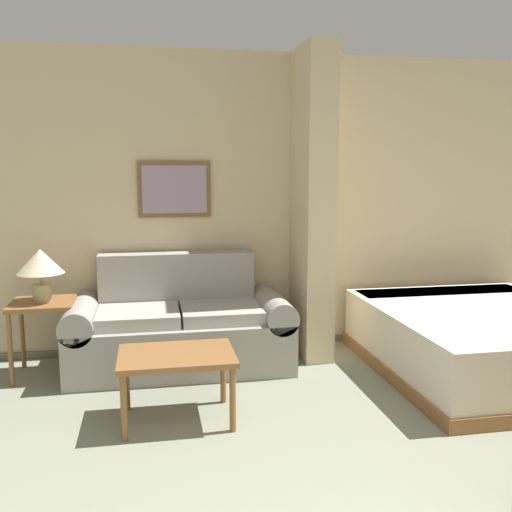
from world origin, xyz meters
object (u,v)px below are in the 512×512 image
at_px(couch, 180,328).
at_px(bed, 485,340).
at_px(table_lamp, 40,264).
at_px(coffee_table, 177,361).

xyz_separation_m(couch, bed, (2.37, -0.59, -0.06)).
xyz_separation_m(table_lamp, bed, (3.42, -0.56, -0.62)).
bearing_deg(bed, couch, 166.13).
height_order(coffee_table, bed, bed).
distance_m(table_lamp, bed, 3.52).
relative_size(coffee_table, table_lamp, 1.78).
bearing_deg(couch, bed, -13.87).
bearing_deg(coffee_table, table_lamp, 133.66).
relative_size(coffee_table, bed, 0.38).
height_order(couch, coffee_table, couch).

